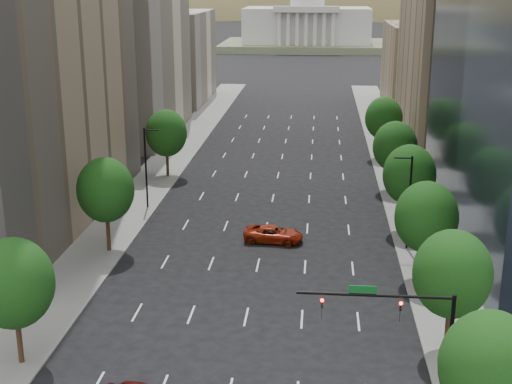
% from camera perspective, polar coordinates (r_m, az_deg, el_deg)
% --- Properties ---
extents(sidewalk_left, '(6.00, 200.00, 0.15)m').
position_cam_1_polar(sidewalk_left, '(74.66, -11.11, -2.39)').
color(sidewalk_left, slate).
rests_on(sidewalk_left, ground).
extents(sidewalk_right, '(6.00, 200.00, 0.15)m').
position_cam_1_polar(sidewalk_right, '(72.55, 13.16, -3.10)').
color(sidewalk_right, slate).
rests_on(sidewalk_right, ground).
extents(midrise_cream_left, '(14.00, 30.00, 35.00)m').
position_cam_1_polar(midrise_cream_left, '(114.80, -10.30, 13.20)').
color(midrise_cream_left, beige).
rests_on(midrise_cream_left, ground).
extents(filler_left, '(14.00, 26.00, 18.00)m').
position_cam_1_polar(filler_left, '(147.49, -6.75, 10.78)').
color(filler_left, beige).
rests_on(filler_left, ground).
extents(parking_tan_right, '(14.00, 30.00, 30.00)m').
position_cam_1_polar(parking_tan_right, '(109.82, 15.93, 11.37)').
color(parking_tan_right, '#8C7759').
rests_on(parking_tan_right, ground).
extents(filler_right, '(14.00, 26.00, 16.00)m').
position_cam_1_polar(filler_right, '(142.93, 13.35, 9.86)').
color(filler_right, '#8C7759').
rests_on(filler_right, ground).
extents(tree_right_0, '(5.20, 5.20, 8.39)m').
position_cam_1_polar(tree_right_0, '(38.71, 18.35, -13.27)').
color(tree_right_0, '#382316').
rests_on(tree_right_0, ground).
extents(tree_right_1, '(5.20, 5.20, 8.75)m').
position_cam_1_polar(tree_right_1, '(48.20, 15.56, -6.40)').
color(tree_right_1, '#382316').
rests_on(tree_right_1, ground).
extents(tree_right_2, '(5.20, 5.20, 8.61)m').
position_cam_1_polar(tree_right_2, '(59.32, 13.58, -1.98)').
color(tree_right_2, '#382316').
rests_on(tree_right_2, ground).
extents(tree_right_3, '(5.20, 5.20, 8.89)m').
position_cam_1_polar(tree_right_3, '(70.61, 12.27, 1.37)').
color(tree_right_3, '#382316').
rests_on(tree_right_3, ground).
extents(tree_right_4, '(5.20, 5.20, 8.46)m').
position_cam_1_polar(tree_right_4, '(84.21, 11.15, 3.62)').
color(tree_right_4, '#382316').
rests_on(tree_right_4, ground).
extents(tree_right_5, '(5.20, 5.20, 8.75)m').
position_cam_1_polar(tree_right_5, '(99.74, 10.27, 5.87)').
color(tree_right_5, '#382316').
rests_on(tree_right_5, ground).
extents(tree_left_0, '(5.20, 5.20, 8.75)m').
position_cam_1_polar(tree_left_0, '(47.67, -18.99, -6.99)').
color(tree_left_0, '#382316').
rests_on(tree_left_0, ground).
extents(tree_left_1, '(5.20, 5.20, 8.97)m').
position_cam_1_polar(tree_left_1, '(65.18, -12.05, 0.16)').
color(tree_left_1, '#382316').
rests_on(tree_left_1, ground).
extents(tree_left_2, '(5.20, 5.20, 8.68)m').
position_cam_1_polar(tree_left_2, '(89.63, -7.25, 4.74)').
color(tree_left_2, '#382316').
rests_on(tree_left_2, ground).
extents(streetlight_rn, '(1.70, 0.20, 9.00)m').
position_cam_1_polar(streetlight_rn, '(66.07, 12.23, -0.64)').
color(streetlight_rn, black).
rests_on(streetlight_rn, ground).
extents(streetlight_ln, '(1.70, 0.20, 9.00)m').
position_cam_1_polar(streetlight_ln, '(77.38, -8.84, 2.10)').
color(streetlight_ln, black).
rests_on(streetlight_ln, ground).
extents(traffic_signal, '(9.12, 0.40, 7.38)m').
position_cam_1_polar(traffic_signal, '(42.51, 12.21, -10.25)').
color(traffic_signal, black).
rests_on(traffic_signal, ground).
extents(capitol, '(60.00, 40.00, 35.20)m').
position_cam_1_polar(capitol, '(257.82, 4.13, 13.31)').
color(capitol, '#596647').
rests_on(capitol, ground).
extents(foothills, '(720.00, 413.00, 263.00)m').
position_cam_1_polar(foothills, '(610.87, 8.05, 10.84)').
color(foothills, brown).
rests_on(foothills, ground).
extents(car_red_far, '(5.86, 3.07, 1.57)m').
position_cam_1_polar(car_red_far, '(67.86, 1.42, -3.40)').
color(car_red_far, maroon).
rests_on(car_red_far, ground).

